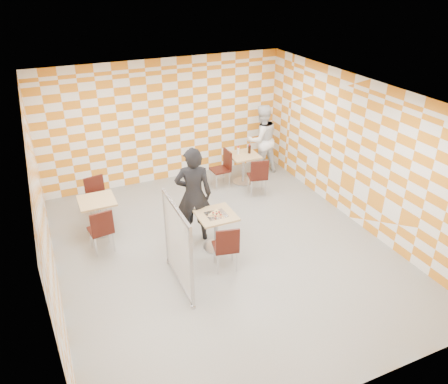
# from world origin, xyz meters

# --- Properties ---
(room_shell) EXTENTS (7.00, 7.00, 7.00)m
(room_shell) POSITION_xyz_m (0.00, 0.54, 1.50)
(room_shell) COLOR gray
(room_shell) RESTS_ON ground
(main_table) EXTENTS (0.70, 0.70, 0.75)m
(main_table) POSITION_xyz_m (-0.09, 0.14, 0.51)
(main_table) COLOR tan
(main_table) RESTS_ON ground
(second_table) EXTENTS (0.70, 0.70, 0.75)m
(second_table) POSITION_xyz_m (1.64, 2.49, 0.51)
(second_table) COLOR tan
(second_table) RESTS_ON ground
(empty_table) EXTENTS (0.70, 0.70, 0.75)m
(empty_table) POSITION_xyz_m (-2.03, 1.62, 0.51)
(empty_table) COLOR tan
(empty_table) RESTS_ON ground
(chair_main_front) EXTENTS (0.50, 0.51, 0.92)m
(chair_main_front) POSITION_xyz_m (-0.21, -0.59, 0.54)
(chair_main_front) COLOR #38110B
(chair_main_front) RESTS_ON ground
(chair_second_front) EXTENTS (0.51, 0.52, 0.92)m
(chair_second_front) POSITION_xyz_m (1.65, 1.72, 0.54)
(chair_second_front) COLOR #38110B
(chair_second_front) RESTS_ON ground
(chair_second_side) EXTENTS (0.44, 0.43, 0.92)m
(chair_second_side) POSITION_xyz_m (1.11, 2.50, 0.54)
(chair_second_side) COLOR #38110B
(chair_second_side) RESTS_ON ground
(chair_empty_near) EXTENTS (0.47, 0.48, 0.92)m
(chair_empty_near) POSITION_xyz_m (-2.10, 0.87, 0.54)
(chair_empty_near) COLOR #38110B
(chair_empty_near) RESTS_ON ground
(chair_empty_far) EXTENTS (0.49, 0.50, 0.92)m
(chair_empty_far) POSITION_xyz_m (-1.95, 2.25, 0.54)
(chair_empty_far) COLOR #38110B
(chair_empty_far) RESTS_ON ground
(partition) EXTENTS (0.08, 1.38, 1.55)m
(partition) POSITION_xyz_m (-1.09, -0.61, 0.79)
(partition) COLOR white
(partition) RESTS_ON ground
(man_dark) EXTENTS (0.82, 0.67, 1.94)m
(man_dark) POSITION_xyz_m (-0.34, 0.64, 0.97)
(man_dark) COLOR black
(man_dark) RESTS_ON ground
(man_white) EXTENTS (0.90, 0.71, 1.81)m
(man_white) POSITION_xyz_m (2.33, 2.86, 0.90)
(man_white) COLOR white
(man_white) RESTS_ON ground
(pizza_on_foil) EXTENTS (0.40, 0.40, 0.04)m
(pizza_on_foil) POSITION_xyz_m (-0.09, 0.13, 0.77)
(pizza_on_foil) COLOR silver
(pizza_on_foil) RESTS_ON main_table
(sport_bottle) EXTENTS (0.06, 0.06, 0.20)m
(sport_bottle) POSITION_xyz_m (1.54, 2.58, 0.84)
(sport_bottle) COLOR white
(sport_bottle) RESTS_ON second_table
(soda_bottle) EXTENTS (0.07, 0.07, 0.23)m
(soda_bottle) POSITION_xyz_m (1.81, 2.50, 0.85)
(soda_bottle) COLOR black
(soda_bottle) RESTS_ON second_table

